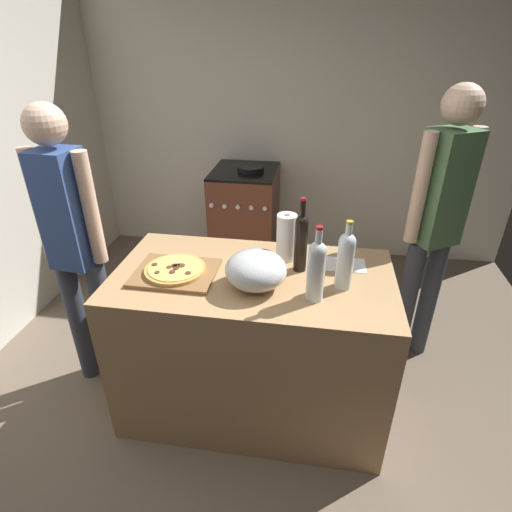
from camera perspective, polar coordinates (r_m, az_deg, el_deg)
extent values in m
cube|color=#6B5B4C|center=(3.09, 0.80, -10.42)|extent=(4.13, 3.32, 0.02)
cube|color=silver|center=(3.85, 4.15, 19.09)|extent=(4.13, 0.10, 2.60)
cube|color=tan|center=(2.29, -0.40, -12.03)|extent=(1.40, 0.75, 0.88)
cube|color=olive|center=(2.07, -11.15, -2.31)|extent=(0.40, 0.32, 0.02)
cylinder|color=tan|center=(2.06, -11.20, -1.86)|extent=(0.30, 0.30, 0.02)
cylinder|color=#EAC660|center=(2.05, -11.23, -1.59)|extent=(0.26, 0.26, 0.00)
cylinder|color=brown|center=(2.05, -12.03, -1.52)|extent=(0.02, 0.02, 0.01)
cylinder|color=brown|center=(2.04, -11.09, -1.70)|extent=(0.03, 0.03, 0.01)
cylinder|color=brown|center=(2.01, -11.60, -2.18)|extent=(0.03, 0.03, 0.01)
cylinder|color=brown|center=(2.06, -11.34, -1.30)|extent=(0.03, 0.03, 0.01)
cylinder|color=brown|center=(2.07, -10.83, -1.21)|extent=(0.02, 0.02, 0.01)
cylinder|color=brown|center=(2.09, -13.96, -1.15)|extent=(0.03, 0.03, 0.01)
cylinder|color=brown|center=(2.06, -10.35, -1.30)|extent=(0.03, 0.03, 0.01)
cylinder|color=brown|center=(2.05, -11.13, -1.42)|extent=(0.03, 0.03, 0.01)
cylinder|color=brown|center=(1.99, -9.45, -2.35)|extent=(0.03, 0.03, 0.01)
cylinder|color=brown|center=(2.02, -13.62, -2.23)|extent=(0.02, 0.02, 0.01)
cylinder|color=#B2B2B7|center=(1.94, -0.02, -4.09)|extent=(0.12, 0.12, 0.01)
ellipsoid|color=silver|center=(1.90, -0.02, -1.93)|extent=(0.29, 0.29, 0.17)
cylinder|color=white|center=(2.12, 4.25, 2.62)|extent=(0.10, 0.10, 0.25)
cylinder|color=#997551|center=(2.12, 4.25, 2.66)|extent=(0.03, 0.03, 0.25)
cylinder|color=silver|center=(1.92, 12.26, -1.23)|extent=(0.08, 0.08, 0.24)
sphere|color=silver|center=(1.86, 12.64, 1.95)|extent=(0.08, 0.08, 0.08)
cylinder|color=silver|center=(1.84, 12.82, 3.51)|extent=(0.03, 0.03, 0.07)
cylinder|color=gold|center=(1.82, 12.95, 4.61)|extent=(0.03, 0.03, 0.01)
cylinder|color=black|center=(2.02, 6.25, 1.33)|extent=(0.06, 0.06, 0.26)
sphere|color=black|center=(1.97, 6.45, 4.71)|extent=(0.06, 0.06, 0.06)
cylinder|color=black|center=(1.94, 6.55, 6.46)|extent=(0.03, 0.03, 0.09)
cylinder|color=maroon|center=(1.92, 6.63, 7.87)|extent=(0.03, 0.03, 0.01)
cylinder|color=silver|center=(1.81, 8.32, -2.70)|extent=(0.08, 0.08, 0.24)
sphere|color=silver|center=(1.75, 8.60, 0.73)|extent=(0.08, 0.08, 0.08)
cylinder|color=silver|center=(1.72, 8.75, 2.56)|extent=(0.03, 0.03, 0.08)
cylinder|color=maroon|center=(1.70, 8.86, 3.91)|extent=(0.03, 0.03, 0.01)
cube|color=white|center=(2.17, 12.29, -1.17)|extent=(0.21, 0.15, 0.00)
cube|color=brown|center=(3.76, -1.50, 5.17)|extent=(0.56, 0.62, 0.88)
cube|color=black|center=(3.60, -1.59, 11.74)|extent=(0.56, 0.62, 0.02)
cylinder|color=silver|center=(3.42, -6.23, 7.04)|extent=(0.04, 0.02, 0.04)
cylinder|color=silver|center=(3.39, -4.40, 6.95)|extent=(0.04, 0.02, 0.04)
cylinder|color=silver|center=(3.37, -2.54, 6.86)|extent=(0.04, 0.02, 0.04)
cylinder|color=silver|center=(3.35, -0.66, 6.75)|extent=(0.04, 0.02, 0.04)
cylinder|color=silver|center=(3.34, 1.24, 6.64)|extent=(0.04, 0.02, 0.04)
cylinder|color=black|center=(3.57, -0.74, 12.12)|extent=(0.23, 0.23, 0.04)
cylinder|color=#383D4C|center=(2.71, -23.49, -8.29)|extent=(0.11, 0.11, 0.83)
cylinder|color=#383D4C|center=(2.61, -20.10, -9.02)|extent=(0.11, 0.11, 0.83)
cube|color=#334C8C|center=(2.32, -25.03, 5.84)|extent=(0.21, 0.21, 0.62)
cylinder|color=beige|center=(2.41, -27.94, 6.32)|extent=(0.08, 0.08, 0.59)
cylinder|color=beige|center=(2.23, -22.07, 6.04)|extent=(0.08, 0.08, 0.59)
sphere|color=beige|center=(2.21, -27.37, 16.01)|extent=(0.20, 0.20, 0.20)
cylinder|color=#383D4C|center=(2.88, 22.90, -5.40)|extent=(0.11, 0.11, 0.86)
cylinder|color=#383D4C|center=(2.77, 20.21, -6.26)|extent=(0.11, 0.11, 0.86)
cube|color=#4C724C|center=(2.51, 24.65, 8.54)|extent=(0.31, 0.29, 0.64)
cylinder|color=beige|center=(2.62, 27.29, 9.12)|extent=(0.08, 0.08, 0.61)
cylinder|color=beige|center=(2.39, 21.92, 8.60)|extent=(0.08, 0.08, 0.61)
sphere|color=beige|center=(2.41, 26.86, 18.36)|extent=(0.21, 0.21, 0.21)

